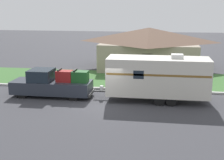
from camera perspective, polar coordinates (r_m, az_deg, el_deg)
ground_plane at (r=21.49m, az=-1.45°, el=-4.39°), size 120.00×120.00×0.00m
curb_strip at (r=25.01m, az=0.04°, el=-1.62°), size 80.00×0.30×0.14m
lawn_strip at (r=28.53m, az=1.14°, el=0.17°), size 80.00×7.00×0.03m
house_across_street at (r=33.76m, az=6.73°, el=5.99°), size 10.68×8.11×4.31m
pickup_truck at (r=23.45m, az=-10.89°, el=-0.76°), size 5.99×1.99×2.09m
travel_trailer at (r=21.94m, az=8.38°, el=0.65°), size 8.07×2.39×3.37m
mailbox at (r=25.27m, az=12.19°, el=0.41°), size 0.48×0.20×1.31m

